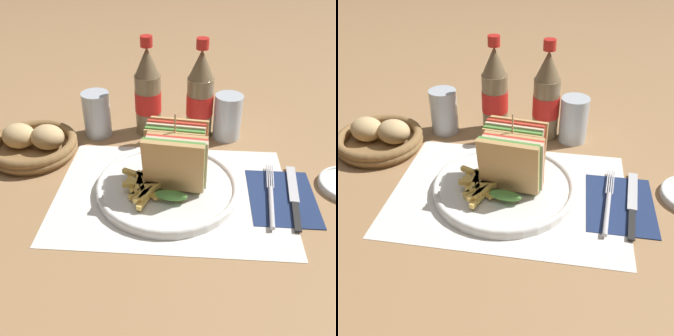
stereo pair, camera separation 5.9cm
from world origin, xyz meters
TOP-DOWN VIEW (x-y plane):
  - ground_plane at (0.00, 0.00)m, footprint 4.00×4.00m
  - placemat at (-0.01, -0.02)m, footprint 0.45×0.33m
  - plate_main at (-0.02, -0.01)m, footprint 0.28×0.28m
  - club_sandwich at (-0.01, -0.01)m, footprint 0.12×0.13m
  - fries_pile at (-0.06, -0.04)m, footprint 0.09×0.11m
  - ketchup_blob at (-0.06, 0.01)m, footprint 0.04×0.03m
  - napkin at (0.20, -0.02)m, footprint 0.13×0.17m
  - fork at (0.18, -0.04)m, footprint 0.03×0.20m
  - knife at (0.23, -0.02)m, footprint 0.04×0.20m
  - coke_bottle_near at (-0.08, 0.23)m, footprint 0.06×0.06m
  - coke_bottle_far at (0.04, 0.22)m, footprint 0.06×0.06m
  - glass_near at (0.11, 0.21)m, footprint 0.06×0.06m
  - glass_far at (-0.20, 0.20)m, footprint 0.06×0.06m
  - bread_basket at (-0.33, 0.11)m, footprint 0.20×0.20m

SIDE VIEW (x-z plane):
  - ground_plane at x=0.00m, z-range 0.00..0.00m
  - placemat at x=-0.01m, z-range 0.00..0.00m
  - napkin at x=0.20m, z-range 0.00..0.00m
  - knife at x=0.23m, z-range 0.00..0.01m
  - fork at x=0.18m, z-range 0.00..0.01m
  - plate_main at x=-0.02m, z-range 0.00..0.02m
  - bread_basket at x=-0.33m, z-range -0.01..0.06m
  - ketchup_blob at x=-0.06m, z-range 0.02..0.03m
  - fries_pile at x=-0.06m, z-range 0.02..0.04m
  - glass_far at x=-0.20m, z-range -0.01..0.10m
  - glass_near at x=0.11m, z-range -0.01..0.10m
  - club_sandwich at x=-0.01m, z-range 0.00..0.15m
  - coke_bottle_near at x=-0.08m, z-range -0.02..0.22m
  - coke_bottle_far at x=0.04m, z-range -0.02..0.22m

